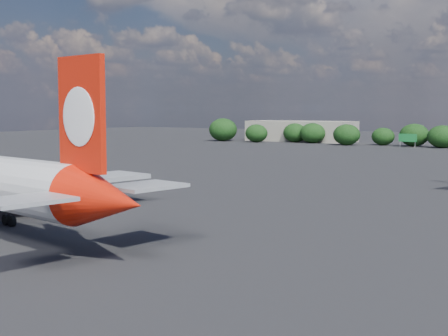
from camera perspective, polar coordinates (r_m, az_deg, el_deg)
The scene contains 3 objects.
ground at distance 101.22m, azimuth 7.26°, elevation -1.88°, with size 500.00×500.00×0.00m, color black.
terminal_building at distance 247.70m, azimuth 7.05°, elevation 3.37°, with size 42.00×16.00×8.00m.
highway_sign at distance 215.65m, azimuth 16.45°, elevation 2.65°, with size 6.00×0.30×4.50m.
Camera 1 is at (43.63, -30.43, 12.83)m, focal length 50.00 mm.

